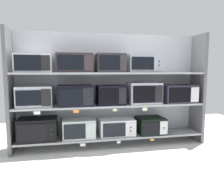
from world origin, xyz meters
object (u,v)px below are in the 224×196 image
at_px(microwave_11, 110,63).
at_px(microwave_10, 74,63).
at_px(microwave_0, 38,129).
at_px(microwave_7, 143,93).
at_px(microwave_1, 79,128).
at_px(microwave_2, 117,127).
at_px(microwave_9, 34,63).
at_px(microwave_8, 178,94).
at_px(microwave_5, 75,95).
at_px(microwave_4, 35,97).
at_px(microwave_6, 111,95).
at_px(microwave_12, 144,64).
at_px(microwave_3, 150,125).

bearing_deg(microwave_11, microwave_10, 179.99).
bearing_deg(microwave_0, microwave_7, -0.00).
height_order(microwave_0, microwave_10, microwave_10).
relative_size(microwave_1, microwave_2, 0.88).
height_order(microwave_7, microwave_9, microwave_9).
xyz_separation_m(microwave_7, microwave_8, (0.60, -0.00, -0.02)).
bearing_deg(microwave_11, microwave_5, -179.99).
xyz_separation_m(microwave_9, microwave_11, (1.12, 0.00, 0.01)).
bearing_deg(microwave_4, microwave_8, -0.01).
distance_m(microwave_4, microwave_11, 1.23).
distance_m(microwave_2, microwave_11, 1.02).
bearing_deg(microwave_6, microwave_2, -0.19).
distance_m(microwave_9, microwave_10, 0.58).
bearing_deg(microwave_12, microwave_11, -179.98).
distance_m(microwave_4, microwave_5, 0.59).
bearing_deg(microwave_10, microwave_0, -180.00).
relative_size(microwave_5, microwave_8, 0.95).
xyz_separation_m(microwave_6, microwave_12, (0.54, 0.00, 0.49)).
height_order(microwave_6, microwave_12, microwave_12).
bearing_deg(microwave_9, microwave_2, 0.00).
bearing_deg(microwave_5, microwave_9, -179.99).
bearing_deg(microwave_6, microwave_7, -0.03).
height_order(microwave_0, microwave_11, microwave_11).
relative_size(microwave_0, microwave_6, 1.30).
height_order(microwave_1, microwave_4, microwave_4).
bearing_deg(microwave_7, microwave_3, 0.03).
bearing_deg(microwave_8, microwave_12, 179.96).
relative_size(microwave_1, microwave_6, 1.16).
height_order(microwave_5, microwave_11, microwave_11).
bearing_deg(microwave_9, microwave_12, 0.01).
height_order(microwave_3, microwave_9, microwave_9).
bearing_deg(microwave_1, microwave_11, 0.00).
distance_m(microwave_1, microwave_10, 1.00).
distance_m(microwave_6, microwave_10, 0.74).
distance_m(microwave_6, microwave_9, 1.23).
bearing_deg(microwave_11, microwave_1, -180.00).
xyz_separation_m(microwave_6, microwave_9, (-1.13, -0.00, 0.48)).
relative_size(microwave_11, microwave_12, 0.80).
xyz_separation_m(microwave_1, microwave_5, (-0.04, -0.00, 0.52)).
relative_size(microwave_1, microwave_3, 1.13).
bearing_deg(microwave_0, microwave_9, -179.46).
bearing_deg(microwave_0, microwave_3, -0.00).
height_order(microwave_0, microwave_5, microwave_5).
height_order(microwave_4, microwave_10, microwave_10).
bearing_deg(microwave_9, microwave_5, 0.01).
height_order(microwave_3, microwave_7, microwave_7).
xyz_separation_m(microwave_4, microwave_12, (1.67, -0.00, 0.49)).
distance_m(microwave_3, microwave_10, 1.59).
bearing_deg(microwave_7, microwave_11, 179.99).
height_order(microwave_4, microwave_9, microwave_9).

